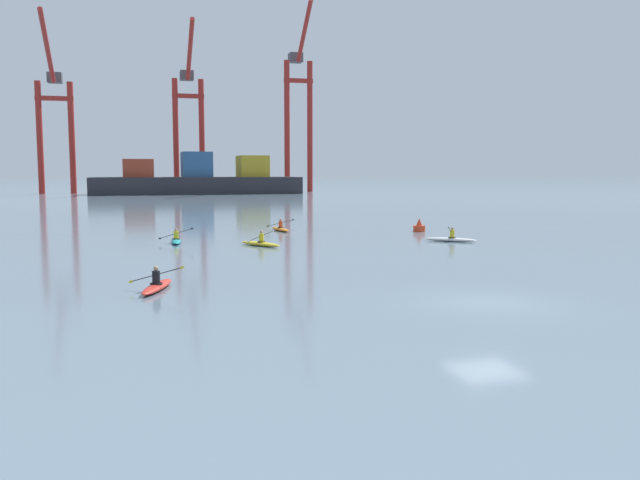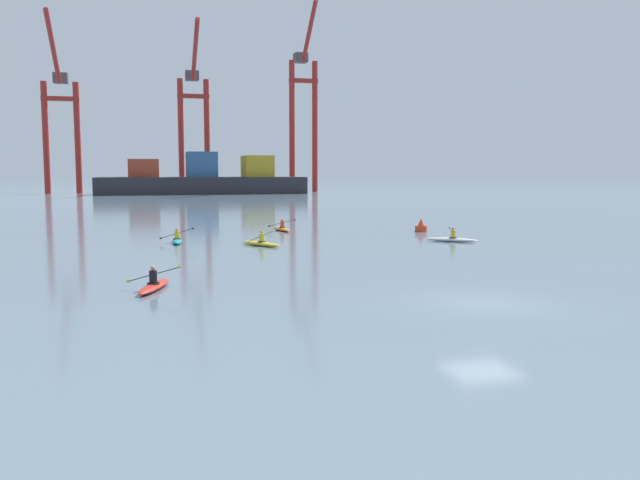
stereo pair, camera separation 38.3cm
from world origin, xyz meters
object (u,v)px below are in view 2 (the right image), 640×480
object	(u,v)px
kayak_yellow	(261,243)
kayak_white	(452,239)
container_barge	(203,180)
kayak_red	(154,285)
gantry_crane_west_mid	(194,114)
kayak_orange	(282,229)
channel_buoy	(421,227)
kayak_teal	(177,240)
gantry_crane_east_mid	(304,106)
gantry_crane_west	(60,113)

from	to	relation	value
kayak_yellow	kayak_white	bearing A→B (deg)	-4.21
container_barge	kayak_red	xyz separation A→B (m)	(-11.74, -107.45, -2.53)
gantry_crane_west_mid	kayak_orange	distance (m)	96.80
channel_buoy	container_barge	bearing A→B (deg)	95.44
kayak_teal	kayak_white	distance (m)	17.73
gantry_crane_west_mid	kayak_red	world-z (taller)	gantry_crane_west_mid
gantry_crane_east_mid	kayak_white	world-z (taller)	gantry_crane_east_mid
kayak_yellow	container_barge	bearing A→B (deg)	86.90
channel_buoy	kayak_yellow	bearing A→B (deg)	-154.95
kayak_red	gantry_crane_west	bearing A→B (deg)	97.52
gantry_crane_west	kayak_red	size ratio (longest dim) A/B	9.61
gantry_crane_west	gantry_crane_east_mid	xyz separation A→B (m)	(49.62, -1.12, 2.61)
gantry_crane_west_mid	channel_buoy	world-z (taller)	gantry_crane_west_mid
channel_buoy	kayak_orange	distance (m)	10.60
gantry_crane_west_mid	kayak_white	world-z (taller)	gantry_crane_west_mid
kayak_white	channel_buoy	bearing A→B (deg)	81.89
kayak_orange	kayak_yellow	xyz separation A→B (m)	(-3.36, -9.66, 0.00)
kayak_red	gantry_crane_east_mid	bearing A→B (deg)	73.36
gantry_crane_west	gantry_crane_east_mid	world-z (taller)	gantry_crane_east_mid
container_barge	kayak_teal	size ratio (longest dim) A/B	11.88
kayak_teal	kayak_red	xyz separation A→B (m)	(-1.79, -16.91, -0.00)
gantry_crane_west_mid	gantry_crane_east_mid	size ratio (longest dim) A/B	0.88
kayak_orange	gantry_crane_west	bearing A→B (deg)	105.30
kayak_yellow	kayak_white	distance (m)	12.42
gantry_crane_west_mid	kayak_red	bearing A→B (deg)	-95.36
kayak_red	kayak_white	world-z (taller)	kayak_white
gantry_crane_west_mid	kayak_teal	bearing A→B (deg)	-95.25
gantry_crane_west_mid	kayak_yellow	size ratio (longest dim) A/B	10.55
gantry_crane_east_mid	kayak_orange	size ratio (longest dim) A/B	11.23
channel_buoy	gantry_crane_east_mid	bearing A→B (deg)	81.45
gantry_crane_west	kayak_red	world-z (taller)	gantry_crane_west
gantry_crane_west_mid	gantry_crane_east_mid	world-z (taller)	gantry_crane_east_mid
gantry_crane_west_mid	channel_buoy	bearing A→B (deg)	-84.84
kayak_teal	kayak_white	bearing A→B (deg)	-13.29
channel_buoy	kayak_yellow	world-z (taller)	channel_buoy
kayak_teal	kayak_yellow	world-z (taller)	kayak_teal
kayak_red	kayak_yellow	xyz separation A→B (m)	(6.66, 13.74, 0.00)
kayak_yellow	kayak_white	size ratio (longest dim) A/B	1.06
kayak_yellow	kayak_white	xyz separation A→B (m)	(12.38, -0.91, -0.00)
gantry_crane_west	channel_buoy	bearing A→B (deg)	-69.77
kayak_teal	kayak_yellow	distance (m)	5.81
kayak_red	kayak_teal	bearing A→B (deg)	83.97
kayak_white	gantry_crane_east_mid	bearing A→B (deg)	81.48
kayak_teal	kayak_white	size ratio (longest dim) A/B	1.13
gantry_crane_west	kayak_yellow	bearing A→B (deg)	-77.88
gantry_crane_west_mid	channel_buoy	distance (m)	100.50
gantry_crane_west	kayak_white	size ratio (longest dim) A/B	10.78
container_barge	kayak_yellow	world-z (taller)	container_barge
gantry_crane_east_mid	gantry_crane_west_mid	bearing A→B (deg)	170.38
kayak_teal	kayak_red	size ratio (longest dim) A/B	1.00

